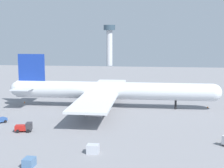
{
  "coord_description": "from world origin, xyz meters",
  "views": [
    {
      "loc": [
        13.36,
        -112.06,
        25.09
      ],
      "look_at": [
        0.0,
        0.0,
        8.13
      ],
      "focal_mm": 54.17,
      "sensor_mm": 36.0,
      "label": 1
    }
  ],
  "objects_px": {
    "cargo_airplane": "(110,91)",
    "safety_cone_nose": "(208,107)",
    "cargo_container_aft": "(93,149)",
    "control_tower": "(109,41)",
    "cargo_container_fore": "(29,162)",
    "pushback_tractor": "(24,127)",
    "safety_cone_tail": "(25,102)"
  },
  "relations": [
    {
      "from": "cargo_airplane",
      "to": "safety_cone_nose",
      "type": "height_order",
      "value": "cargo_airplane"
    },
    {
      "from": "cargo_airplane",
      "to": "safety_cone_nose",
      "type": "xyz_separation_m",
      "value": [
        33.08,
        3.31,
        -5.48
      ]
    },
    {
      "from": "cargo_container_aft",
      "to": "control_tower",
      "type": "distance_m",
      "value": 197.37
    },
    {
      "from": "cargo_container_fore",
      "to": "cargo_container_aft",
      "type": "xyz_separation_m",
      "value": [
        10.78,
        8.6,
        0.1
      ]
    },
    {
      "from": "cargo_container_fore",
      "to": "safety_cone_nose",
      "type": "distance_m",
      "value": 70.42
    },
    {
      "from": "cargo_airplane",
      "to": "cargo_container_aft",
      "type": "xyz_separation_m",
      "value": [
        1.87,
        -44.63,
        -4.86
      ]
    },
    {
      "from": "cargo_container_fore",
      "to": "safety_cone_nose",
      "type": "bearing_deg",
      "value": 53.41
    },
    {
      "from": "pushback_tractor",
      "to": "safety_cone_tail",
      "type": "relative_size",
      "value": 6.27
    },
    {
      "from": "cargo_airplane",
      "to": "pushback_tractor",
      "type": "distance_m",
      "value": 36.47
    },
    {
      "from": "pushback_tractor",
      "to": "cargo_container_fore",
      "type": "distance_m",
      "value": 24.05
    },
    {
      "from": "pushback_tractor",
      "to": "safety_cone_nose",
      "type": "distance_m",
      "value": 61.95
    },
    {
      "from": "cargo_container_fore",
      "to": "control_tower",
      "type": "relative_size",
      "value": 0.08
    },
    {
      "from": "cargo_airplane",
      "to": "control_tower",
      "type": "height_order",
      "value": "control_tower"
    },
    {
      "from": "safety_cone_nose",
      "to": "safety_cone_tail",
      "type": "distance_m",
      "value": 64.93
    },
    {
      "from": "cargo_airplane",
      "to": "cargo_container_aft",
      "type": "height_order",
      "value": "cargo_airplane"
    },
    {
      "from": "cargo_container_aft",
      "to": "pushback_tractor",
      "type": "bearing_deg",
      "value": 146.37
    },
    {
      "from": "pushback_tractor",
      "to": "safety_cone_nose",
      "type": "xyz_separation_m",
      "value": [
        51.48,
        34.45,
        -0.85
      ]
    },
    {
      "from": "pushback_tractor",
      "to": "control_tower",
      "type": "xyz_separation_m",
      "value": [
        -1.0,
        181.88,
        18.02
      ]
    },
    {
      "from": "cargo_airplane",
      "to": "cargo_container_fore",
      "type": "bearing_deg",
      "value": -99.5
    },
    {
      "from": "safety_cone_nose",
      "to": "control_tower",
      "type": "distance_m",
      "value": 157.63
    },
    {
      "from": "cargo_airplane",
      "to": "control_tower",
      "type": "bearing_deg",
      "value": 97.33
    },
    {
      "from": "cargo_container_aft",
      "to": "cargo_airplane",
      "type": "bearing_deg",
      "value": 92.41
    },
    {
      "from": "safety_cone_tail",
      "to": "cargo_container_aft",
      "type": "bearing_deg",
      "value": -55.08
    },
    {
      "from": "cargo_airplane",
      "to": "cargo_container_aft",
      "type": "distance_m",
      "value": 44.93
    },
    {
      "from": "cargo_container_fore",
      "to": "cargo_container_aft",
      "type": "distance_m",
      "value": 13.79
    },
    {
      "from": "safety_cone_nose",
      "to": "control_tower",
      "type": "bearing_deg",
      "value": 109.59
    },
    {
      "from": "cargo_airplane",
      "to": "safety_cone_tail",
      "type": "relative_size",
      "value": 100.81
    },
    {
      "from": "cargo_airplane",
      "to": "safety_cone_nose",
      "type": "bearing_deg",
      "value": 5.72
    },
    {
      "from": "cargo_container_aft",
      "to": "control_tower",
      "type": "xyz_separation_m",
      "value": [
        -21.28,
        195.37,
        18.25
      ]
    },
    {
      "from": "cargo_airplane",
      "to": "cargo_container_fore",
      "type": "height_order",
      "value": "cargo_airplane"
    },
    {
      "from": "pushback_tractor",
      "to": "safety_cone_tail",
      "type": "xyz_separation_m",
      "value": [
        -13.45,
        34.82,
        -0.81
      ]
    },
    {
      "from": "safety_cone_nose",
      "to": "pushback_tractor",
      "type": "bearing_deg",
      "value": -146.21
    }
  ]
}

